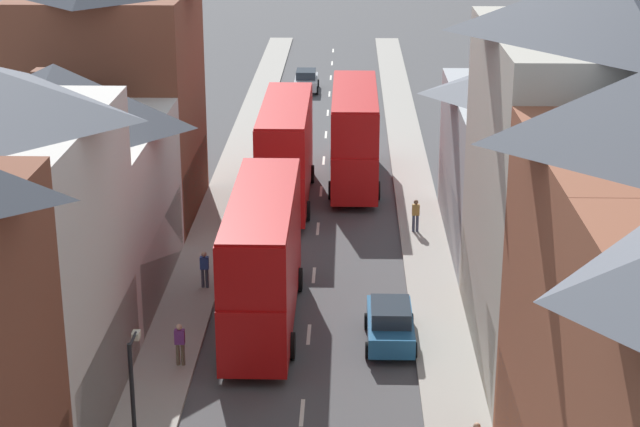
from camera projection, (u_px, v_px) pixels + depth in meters
pavement_left at (219, 213)px, 54.55m from camera, size 2.20×104.00×0.14m
pavement_right at (419, 215)px, 54.28m from camera, size 2.20×104.00×0.14m
centre_line_dashes at (318, 229)px, 52.55m from camera, size 0.14×97.80×0.01m
double_decker_bus_lead at (354, 134)px, 58.81m from camera, size 2.74×10.80×5.30m
double_decker_bus_mid_street at (286, 150)px, 55.69m from camera, size 2.74×10.80×5.30m
double_decker_bus_far_approaching at (263, 257)px, 41.26m from camera, size 2.74×10.80×5.30m
car_near_blue at (306, 80)px, 81.63m from camera, size 1.90×4.11×1.65m
car_near_silver at (390, 323)px, 40.21m from camera, size 1.90×4.10×1.67m
pedestrian_mid_right at (180, 342)px, 38.23m from camera, size 0.36×0.22×1.61m
pedestrian_far_left at (204, 268)px, 44.96m from camera, size 0.36×0.22×1.61m
pedestrian_far_right at (416, 214)px, 51.49m from camera, size 0.36×0.22×1.61m
street_lamp at (135, 417)px, 28.89m from camera, size 0.20×1.12×5.50m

